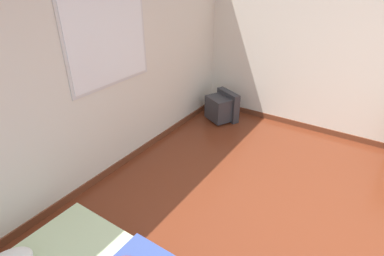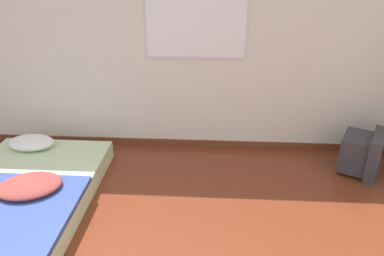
% 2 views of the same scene
% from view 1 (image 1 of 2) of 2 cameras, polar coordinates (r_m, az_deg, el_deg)
% --- Properties ---
extents(wall_back, '(8.06, 0.08, 2.60)m').
position_cam_1_polar(wall_back, '(3.35, -21.16, 8.26)').
color(wall_back, silver).
rests_on(wall_back, ground_plane).
extents(crt_tv, '(0.56, 0.59, 0.49)m').
position_cam_1_polar(crt_tv, '(5.12, 5.75, 3.98)').
color(crt_tv, '#333338').
rests_on(crt_tv, ground_plane).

